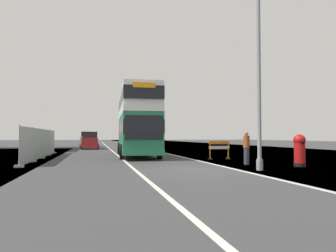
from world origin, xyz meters
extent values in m
cube|color=#38383A|center=(0.00, 0.00, -0.05)|extent=(140.00, 280.00, 0.10)
cube|color=#B2AFA8|center=(1.75, 0.00, 0.00)|extent=(0.24, 196.00, 0.01)
cube|color=silver|center=(-2.75, 0.00, 0.00)|extent=(0.16, 168.00, 0.01)
cube|color=#1E6B47|center=(-1.38, 10.92, 1.71)|extent=(2.99, 10.81, 2.72)
cube|color=silver|center=(-1.38, 10.92, 3.27)|extent=(2.99, 10.81, 0.40)
cube|color=silver|center=(-1.38, 10.92, 4.23)|extent=(2.96, 10.70, 1.51)
cube|color=black|center=(-1.38, 10.92, 2.12)|extent=(3.02, 10.91, 0.87)
cube|color=black|center=(-1.38, 10.92, 4.23)|extent=(3.00, 10.86, 0.83)
cube|color=black|center=(-1.62, 5.55, 2.05)|extent=(2.31, 0.16, 1.50)
cube|color=orange|center=(-1.62, 5.55, 4.64)|extent=(1.38, 0.12, 0.32)
cube|color=#1E6B47|center=(-1.38, 10.92, 0.53)|extent=(3.02, 10.91, 0.36)
cylinder|color=black|center=(-2.78, 7.66, 0.50)|extent=(0.34, 1.01, 1.00)
cylinder|color=black|center=(-0.27, 7.55, 0.50)|extent=(0.34, 1.01, 1.00)
cylinder|color=black|center=(-2.50, 13.92, 0.50)|extent=(0.34, 1.01, 1.00)
cylinder|color=black|center=(0.01, 13.81, 0.50)|extent=(0.34, 1.01, 1.00)
cylinder|color=gray|center=(2.62, -0.77, 4.04)|extent=(0.18, 0.18, 8.09)
cylinder|color=gray|center=(2.62, -0.77, 0.25)|extent=(0.29, 0.29, 0.50)
cylinder|color=black|center=(5.47, 0.47, 0.09)|extent=(0.58, 0.58, 0.18)
cylinder|color=#B71414|center=(5.47, 0.47, 0.75)|extent=(0.54, 0.54, 1.14)
sphere|color=#B71414|center=(5.47, 0.47, 1.32)|extent=(0.60, 0.60, 0.60)
cube|color=black|center=(5.47, 0.19, 1.18)|extent=(0.22, 0.03, 0.07)
cube|color=orange|center=(3.50, 6.31, 1.10)|extent=(1.48, 0.22, 0.20)
cube|color=white|center=(3.50, 6.31, 0.78)|extent=(1.48, 0.22, 0.20)
cube|color=orange|center=(2.83, 6.25, 0.55)|extent=(0.08, 0.08, 1.10)
cube|color=black|center=(2.83, 6.25, 0.04)|extent=(0.18, 0.45, 0.08)
cube|color=orange|center=(4.16, 6.37, 0.55)|extent=(0.08, 0.08, 1.10)
cube|color=black|center=(4.16, 6.37, 0.04)|extent=(0.18, 0.45, 0.08)
cube|color=#A8AAAD|center=(-8.10, 4.72, 1.03)|extent=(0.04, 3.26, 1.97)
cube|color=#A8AAAD|center=(-8.10, 8.12, 1.03)|extent=(0.04, 3.26, 1.97)
cube|color=#A8AAAD|center=(-8.10, 11.52, 1.03)|extent=(0.04, 3.26, 1.97)
cube|color=#A8AAAD|center=(-8.10, 14.92, 1.03)|extent=(0.04, 3.26, 1.97)
cylinder|color=#939699|center=(-8.10, 3.02, 1.03)|extent=(0.06, 0.06, 2.07)
cube|color=gray|center=(-8.10, 3.02, 0.06)|extent=(0.44, 0.20, 0.12)
cylinder|color=#939699|center=(-8.10, 6.42, 1.03)|extent=(0.06, 0.06, 2.07)
cube|color=gray|center=(-8.10, 6.42, 0.06)|extent=(0.44, 0.20, 0.12)
cylinder|color=#939699|center=(-8.10, 9.82, 1.03)|extent=(0.06, 0.06, 2.07)
cube|color=gray|center=(-8.10, 9.82, 0.06)|extent=(0.44, 0.20, 0.12)
cylinder|color=#939699|center=(-8.10, 13.22, 1.03)|extent=(0.06, 0.06, 2.07)
cube|color=gray|center=(-8.10, 13.22, 0.06)|extent=(0.44, 0.20, 0.12)
cylinder|color=#939699|center=(-8.10, 16.62, 1.03)|extent=(0.06, 0.06, 2.07)
cube|color=gray|center=(-8.10, 16.62, 0.06)|extent=(0.44, 0.20, 0.12)
cube|color=maroon|center=(-5.12, 26.50, 0.78)|extent=(1.83, 4.46, 1.20)
cube|color=black|center=(-5.12, 26.50, 1.73)|extent=(1.68, 2.45, 0.70)
cylinder|color=black|center=(-4.20, 27.88, 0.30)|extent=(0.20, 0.60, 0.60)
cylinder|color=black|center=(-6.03, 27.88, 0.30)|extent=(0.20, 0.60, 0.60)
cylinder|color=black|center=(-4.20, 25.12, 0.30)|extent=(0.20, 0.60, 0.60)
cylinder|color=black|center=(-6.03, 25.12, 0.30)|extent=(0.20, 0.60, 0.60)
cube|color=silver|center=(-5.56, 32.58, 0.86)|extent=(1.74, 4.34, 1.36)
cube|color=black|center=(-5.56, 32.58, 1.86)|extent=(1.60, 2.39, 0.64)
cylinder|color=black|center=(-4.69, 33.92, 0.30)|extent=(0.20, 0.60, 0.60)
cylinder|color=black|center=(-6.43, 33.92, 0.30)|extent=(0.20, 0.60, 0.60)
cylinder|color=black|center=(-4.69, 31.23, 0.30)|extent=(0.20, 0.60, 0.60)
cylinder|color=black|center=(-6.43, 31.23, 0.30)|extent=(0.20, 0.60, 0.60)
cube|color=navy|center=(-5.72, 38.68, 0.74)|extent=(1.90, 3.83, 1.13)
cube|color=black|center=(-5.72, 38.68, 1.71)|extent=(1.74, 2.11, 0.80)
cylinder|color=black|center=(-4.77, 39.87, 0.30)|extent=(0.20, 0.60, 0.60)
cylinder|color=black|center=(-6.67, 39.87, 0.30)|extent=(0.20, 0.60, 0.60)
cylinder|color=black|center=(-4.77, 37.49, 0.30)|extent=(0.20, 0.60, 0.60)
cylinder|color=black|center=(-6.67, 37.49, 0.30)|extent=(0.20, 0.60, 0.60)
cylinder|color=#2D3342|center=(3.43, 2.17, 0.45)|extent=(0.29, 0.29, 0.89)
cylinder|color=#99471E|center=(3.43, 2.17, 1.22)|extent=(0.34, 0.34, 0.66)
sphere|color=#937056|center=(3.43, 2.17, 1.66)|extent=(0.22, 0.22, 0.22)
camera|label=1|loc=(-4.50, -14.07, 1.50)|focal=34.99mm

